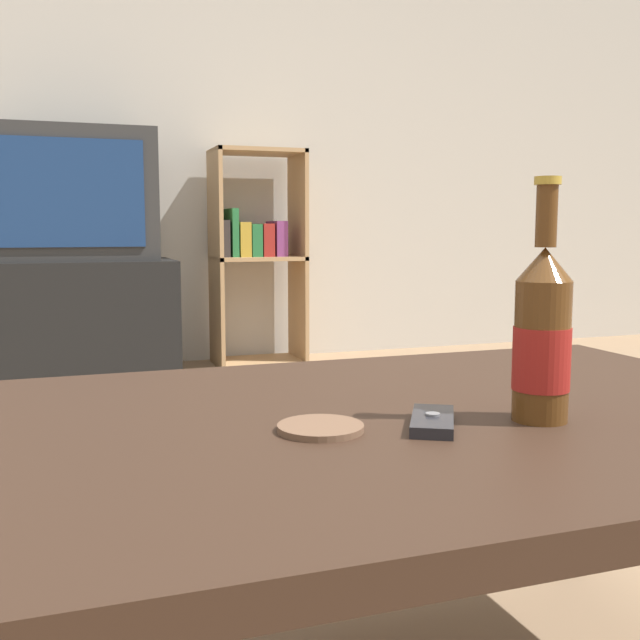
{
  "coord_description": "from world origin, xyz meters",
  "views": [
    {
      "loc": [
        -0.34,
        -0.87,
        0.69
      ],
      "look_at": [
        0.04,
        0.2,
        0.55
      ],
      "focal_mm": 42.0,
      "sensor_mm": 36.0,
      "label": 1
    }
  ],
  "objects_px": {
    "bookshelf": "(255,252)",
    "cell_phone": "(433,421)",
    "beer_bottle": "(542,336)",
    "tv_stand": "(75,320)",
    "television": "(70,195)"
  },
  "relations": [
    {
      "from": "television",
      "to": "bookshelf",
      "type": "xyz_separation_m",
      "value": [
        0.88,
        0.11,
        -0.27
      ]
    },
    {
      "from": "beer_bottle",
      "to": "tv_stand",
      "type": "bearing_deg",
      "value": 100.06
    },
    {
      "from": "tv_stand",
      "to": "beer_bottle",
      "type": "height_order",
      "value": "beer_bottle"
    },
    {
      "from": "tv_stand",
      "to": "television",
      "type": "xyz_separation_m",
      "value": [
        0.0,
        -0.0,
        0.57
      ]
    },
    {
      "from": "bookshelf",
      "to": "beer_bottle",
      "type": "xyz_separation_m",
      "value": [
        -0.39,
        -2.91,
        -0.02
      ]
    },
    {
      "from": "television",
      "to": "cell_phone",
      "type": "height_order",
      "value": "television"
    },
    {
      "from": "tv_stand",
      "to": "television",
      "type": "distance_m",
      "value": 0.57
    },
    {
      "from": "tv_stand",
      "to": "television",
      "type": "bearing_deg",
      "value": -90.0
    },
    {
      "from": "bookshelf",
      "to": "cell_phone",
      "type": "relative_size",
      "value": 8.39
    },
    {
      "from": "television",
      "to": "cell_phone",
      "type": "distance_m",
      "value": 2.83
    },
    {
      "from": "tv_stand",
      "to": "television",
      "type": "relative_size",
      "value": 1.2
    },
    {
      "from": "bookshelf",
      "to": "beer_bottle",
      "type": "height_order",
      "value": "bookshelf"
    },
    {
      "from": "television",
      "to": "cell_phone",
      "type": "bearing_deg",
      "value": -82.72
    },
    {
      "from": "bookshelf",
      "to": "cell_phone",
      "type": "height_order",
      "value": "bookshelf"
    },
    {
      "from": "tv_stand",
      "to": "bookshelf",
      "type": "height_order",
      "value": "bookshelf"
    }
  ]
}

